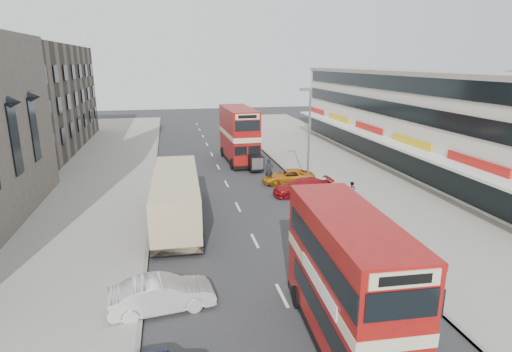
{
  "coord_description": "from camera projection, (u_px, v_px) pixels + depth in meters",
  "views": [
    {
      "loc": [
        -4.53,
        -13.91,
        10.13
      ],
      "look_at": [
        -0.24,
        6.54,
        4.36
      ],
      "focal_mm": 29.14,
      "sensor_mm": 36.0,
      "label": 1
    }
  ],
  "objects": [
    {
      "name": "ground",
      "position": [
        295.0,
        322.0,
        16.72
      ],
      "size": [
        160.0,
        160.0,
        0.0
      ],
      "primitive_type": "plane",
      "color": "#28282B",
      "rests_on": "ground"
    },
    {
      "name": "kerb_right",
      "position": [
        295.0,
        179.0,
        36.78
      ],
      "size": [
        0.2,
        90.0,
        0.16
      ],
      "primitive_type": "cube",
      "color": "gray",
      "rests_on": "ground"
    },
    {
      "name": "car_right_b",
      "position": [
        288.0,
        177.0,
        35.51
      ],
      "size": [
        4.59,
        2.39,
        1.24
      ],
      "primitive_type": "imported",
      "rotation": [
        0.0,
        0.0,
        -1.65
      ],
      "color": "orange",
      "rests_on": "ground"
    },
    {
      "name": "car_right_a",
      "position": [
        302.0,
        187.0,
        32.36
      ],
      "size": [
        4.67,
        1.94,
        1.35
      ],
      "primitive_type": "imported",
      "rotation": [
        0.0,
        0.0,
        -1.56
      ],
      "color": "#A11017",
      "rests_on": "ground"
    },
    {
      "name": "road_surface",
      "position": [
        226.0,
        184.0,
        35.59
      ],
      "size": [
        12.0,
        90.0,
        0.01
      ],
      "primitive_type": "cube",
      "color": "#28282B",
      "rests_on": "ground"
    },
    {
      "name": "coach",
      "position": [
        176.0,
        196.0,
        26.77
      ],
      "size": [
        3.16,
        11.18,
        2.94
      ],
      "rotation": [
        0.0,
        0.0,
        -0.03
      ],
      "color": "black",
      "rests_on": "ground"
    },
    {
      "name": "commercial_row",
      "position": [
        427.0,
        120.0,
        40.17
      ],
      "size": [
        9.9,
        46.2,
        9.3
      ],
      "color": "beige",
      "rests_on": "ground"
    },
    {
      "name": "car_left_front",
      "position": [
        162.0,
        294.0,
        17.38
      ],
      "size": [
        4.53,
        2.05,
        1.44
      ],
      "primitive_type": "imported",
      "rotation": [
        0.0,
        0.0,
        1.69
      ],
      "color": "silver",
      "rests_on": "ground"
    },
    {
      "name": "pedestrian_near",
      "position": [
        351.0,
        191.0,
        30.45
      ],
      "size": [
        0.57,
        0.39,
        1.54
      ],
      "primitive_type": "imported",
      "rotation": [
        0.0,
        0.0,
        3.13
      ],
      "color": "gray",
      "rests_on": "pavement_right"
    },
    {
      "name": "pavement_left",
      "position": [
        78.0,
        192.0,
        33.19
      ],
      "size": [
        12.0,
        90.0,
        0.15
      ],
      "primitive_type": "cube",
      "color": "gray",
      "rests_on": "ground"
    },
    {
      "name": "street_lamp",
      "position": [
        308.0,
        130.0,
        33.72
      ],
      "size": [
        1.0,
        0.2,
        8.12
      ],
      "color": "slate",
      "rests_on": "ground"
    },
    {
      "name": "brick_terrace",
      "position": [
        9.0,
        100.0,
        46.61
      ],
      "size": [
        14.0,
        28.0,
        12.0
      ],
      "primitive_type": "cube",
      "color": "#66594C",
      "rests_on": "ground"
    },
    {
      "name": "pavement_right",
      "position": [
        357.0,
        175.0,
        37.94
      ],
      "size": [
        12.0,
        90.0,
        0.15
      ],
      "primitive_type": "cube",
      "color": "gray",
      "rests_on": "ground"
    },
    {
      "name": "bus_second",
      "position": [
        239.0,
        135.0,
        42.82
      ],
      "size": [
        2.95,
        9.84,
        5.4
      ],
      "rotation": [
        0.0,
        0.0,
        3.17
      ],
      "color": "black",
      "rests_on": "ground"
    },
    {
      "name": "cyclist",
      "position": [
        269.0,
        176.0,
        35.1
      ],
      "size": [
        0.8,
        1.72,
        2.26
      ],
      "rotation": [
        0.0,
        0.0,
        -0.14
      ],
      "color": "gray",
      "rests_on": "ground"
    },
    {
      "name": "kerb_left",
      "position": [
        153.0,
        187.0,
        34.36
      ],
      "size": [
        0.2,
        90.0,
        0.16
      ],
      "primitive_type": "cube",
      "color": "gray",
      "rests_on": "ground"
    },
    {
      "name": "bus_main",
      "position": [
        347.0,
        280.0,
        14.91
      ],
      "size": [
        2.8,
        8.91,
        4.85
      ],
      "rotation": [
        0.0,
        0.0,
        3.09
      ],
      "color": "black",
      "rests_on": "ground"
    }
  ]
}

